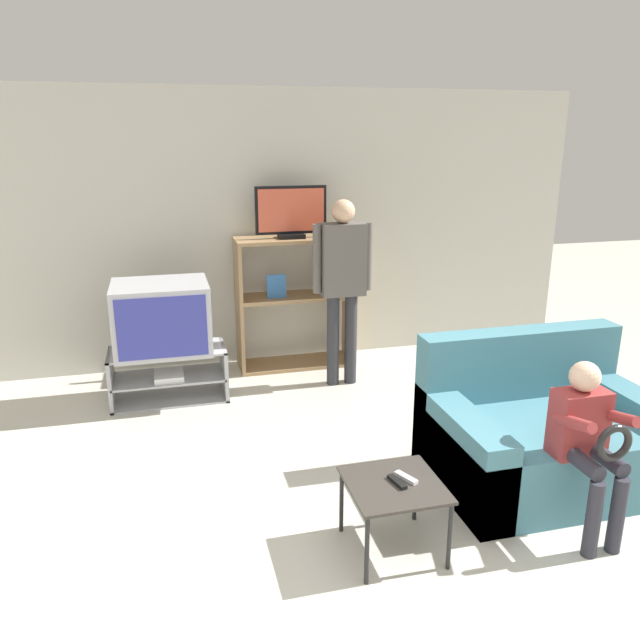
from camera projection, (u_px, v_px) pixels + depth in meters
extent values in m
cube|color=beige|center=(262.00, 230.00, 5.97)|extent=(6.40, 0.06, 2.60)
cube|color=#A8A8AD|center=(171.00, 398.00, 5.36)|extent=(0.97, 0.44, 0.02)
cube|color=#A8A8AD|center=(169.00, 377.00, 5.30)|extent=(0.94, 0.44, 0.02)
cube|color=#A8A8AD|center=(167.00, 350.00, 5.24)|extent=(0.97, 0.44, 0.02)
cube|color=#A8A8AD|center=(111.00, 380.00, 5.19)|extent=(0.03, 0.44, 0.45)
cube|color=#A8A8AD|center=(224.00, 369.00, 5.41)|extent=(0.03, 0.44, 0.45)
cube|color=white|center=(169.00, 375.00, 5.24)|extent=(0.24, 0.28, 0.05)
cube|color=#B2B2B7|center=(162.00, 317.00, 5.14)|extent=(0.77, 0.62, 0.58)
cube|color=#333899|center=(162.00, 328.00, 4.85)|extent=(0.69, 0.01, 0.50)
cube|color=#9E7A51|center=(239.00, 307.00, 5.84)|extent=(0.03, 0.41, 1.26)
cube|color=#9E7A51|center=(350.00, 299.00, 6.10)|extent=(0.03, 0.41, 1.26)
cube|color=#9E7A51|center=(296.00, 363.00, 6.15)|extent=(1.05, 0.41, 0.03)
cube|color=#9E7A51|center=(296.00, 297.00, 5.95)|extent=(1.05, 0.41, 0.03)
cube|color=#9E7A51|center=(295.00, 239.00, 5.79)|extent=(1.05, 0.41, 0.03)
cube|color=#3870B7|center=(276.00, 286.00, 5.81)|extent=(0.18, 0.04, 0.22)
cube|color=black|center=(291.00, 236.00, 5.76)|extent=(0.23, 0.20, 0.04)
cube|color=black|center=(291.00, 210.00, 5.69)|extent=(0.66, 0.04, 0.43)
cube|color=#D8593F|center=(291.00, 210.00, 5.67)|extent=(0.61, 0.01, 0.38)
cube|color=#38332D|center=(394.00, 485.00, 3.32)|extent=(0.50, 0.50, 0.02)
cylinder|color=black|center=(367.00, 550.00, 3.11)|extent=(0.02, 0.02, 0.39)
cylinder|color=black|center=(450.00, 536.00, 3.22)|extent=(0.02, 0.02, 0.39)
cylinder|color=black|center=(341.00, 501.00, 3.53)|extent=(0.02, 0.02, 0.39)
cylinder|color=black|center=(415.00, 490.00, 3.64)|extent=(0.02, 0.02, 0.39)
cube|color=black|center=(397.00, 482.00, 3.31)|extent=(0.07, 0.15, 0.02)
cube|color=silver|center=(406.00, 478.00, 3.35)|extent=(0.09, 0.15, 0.02)
cube|color=teal|center=(546.00, 449.00, 4.05)|extent=(1.44, 1.00, 0.44)
cube|color=teal|center=(519.00, 362.00, 4.29)|extent=(1.44, 0.20, 0.47)
cube|color=teal|center=(460.00, 453.00, 3.89)|extent=(0.22, 1.00, 0.56)
cube|color=teal|center=(627.00, 430.00, 4.18)|extent=(0.22, 1.00, 0.56)
cylinder|color=#2D2D33|center=(333.00, 340.00, 5.57)|extent=(0.11, 0.11, 0.83)
cylinder|color=#2D2D33|center=(351.00, 339.00, 5.61)|extent=(0.11, 0.11, 0.83)
cube|color=#5B5651|center=(343.00, 259.00, 5.38)|extent=(0.38, 0.20, 0.62)
cylinder|color=#5B5651|center=(317.00, 259.00, 5.32)|extent=(0.08, 0.08, 0.59)
cylinder|color=#5B5651|center=(368.00, 256.00, 5.43)|extent=(0.08, 0.08, 0.59)
sphere|color=#DBAD89|center=(343.00, 211.00, 5.26)|extent=(0.20, 0.20, 0.20)
cylinder|color=#2D2D38|center=(593.00, 519.00, 3.32)|extent=(0.08, 0.08, 0.44)
cylinder|color=#2D2D38|center=(617.00, 515.00, 3.35)|extent=(0.08, 0.08, 0.44)
cylinder|color=#2D2D38|center=(581.00, 461.00, 3.38)|extent=(0.09, 0.30, 0.09)
cylinder|color=#2D2D38|center=(605.00, 457.00, 3.41)|extent=(0.09, 0.30, 0.09)
cube|color=#993333|center=(579.00, 423.00, 3.49)|extent=(0.30, 0.17, 0.39)
cylinder|color=#993333|center=(574.00, 423.00, 3.32)|extent=(0.06, 0.31, 0.14)
cylinder|color=#993333|center=(617.00, 417.00, 3.38)|extent=(0.06, 0.31, 0.14)
sphere|color=beige|center=(585.00, 377.00, 3.41)|extent=(0.17, 0.17, 0.17)
torus|color=black|center=(614.00, 443.00, 3.22)|extent=(0.21, 0.04, 0.21)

